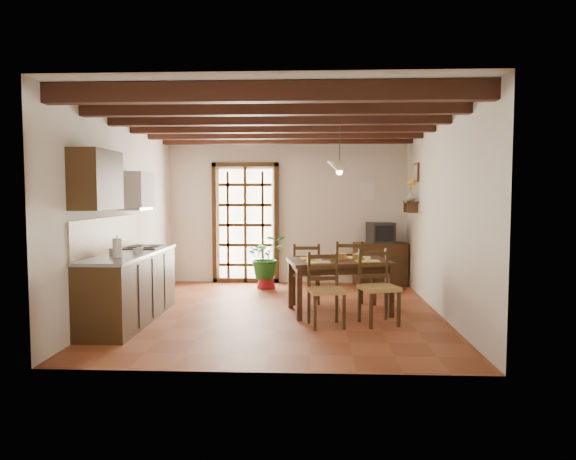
# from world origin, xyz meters

# --- Properties ---
(ground_plane) EXTENTS (5.00, 5.00, 0.00)m
(ground_plane) POSITION_xyz_m (0.00, 0.00, 0.00)
(ground_plane) COLOR brown
(room_shell) EXTENTS (4.52, 5.02, 2.81)m
(room_shell) POSITION_xyz_m (0.00, 0.00, 1.82)
(room_shell) COLOR silver
(room_shell) RESTS_ON ground_plane
(ceiling_beams) EXTENTS (4.50, 4.34, 0.20)m
(ceiling_beams) POSITION_xyz_m (0.00, 0.00, 2.69)
(ceiling_beams) COLOR black
(ceiling_beams) RESTS_ON room_shell
(french_door) EXTENTS (1.26, 0.11, 2.32)m
(french_door) POSITION_xyz_m (-0.80, 2.45, 1.18)
(french_door) COLOR white
(french_door) RESTS_ON ground_plane
(kitchen_counter) EXTENTS (0.64, 2.25, 1.38)m
(kitchen_counter) POSITION_xyz_m (-1.96, -0.60, 0.47)
(kitchen_counter) COLOR #342110
(kitchen_counter) RESTS_ON ground_plane
(upper_cabinet) EXTENTS (0.35, 0.80, 0.70)m
(upper_cabinet) POSITION_xyz_m (-2.08, -1.30, 1.85)
(upper_cabinet) COLOR #342110
(upper_cabinet) RESTS_ON room_shell
(range_hood) EXTENTS (0.38, 0.60, 0.54)m
(range_hood) POSITION_xyz_m (-2.05, -0.05, 1.73)
(range_hood) COLOR white
(range_hood) RESTS_ON room_shell
(counter_items) EXTENTS (0.50, 1.43, 0.25)m
(counter_items) POSITION_xyz_m (-1.95, -0.51, 0.96)
(counter_items) COLOR black
(counter_items) RESTS_ON kitchen_counter
(dining_table) EXTENTS (1.54, 1.14, 0.76)m
(dining_table) POSITION_xyz_m (0.84, 0.01, 0.66)
(dining_table) COLOR #351E11
(dining_table) RESTS_ON ground_plane
(chair_near_left) EXTENTS (0.51, 0.50, 0.94)m
(chair_near_left) POSITION_xyz_m (0.63, -0.76, 0.29)
(chair_near_left) COLOR #A68346
(chair_near_left) RESTS_ON ground_plane
(chair_near_right) EXTENTS (0.56, 0.54, 0.97)m
(chair_near_right) POSITION_xyz_m (1.32, -0.63, 0.30)
(chair_near_right) COLOR #A68346
(chair_near_right) RESTS_ON ground_plane
(chair_far_left) EXTENTS (0.46, 0.44, 0.93)m
(chair_far_left) POSITION_xyz_m (0.37, 0.64, 0.29)
(chair_far_left) COLOR #A68346
(chair_far_left) RESTS_ON ground_plane
(chair_far_right) EXTENTS (0.46, 0.44, 0.96)m
(chair_far_right) POSITION_xyz_m (1.05, 0.77, 0.30)
(chair_far_right) COLOR #A68346
(chair_far_right) RESTS_ON ground_plane
(table_setting) EXTENTS (1.01, 0.68, 0.09)m
(table_setting) POSITION_xyz_m (0.84, 0.01, 0.79)
(table_setting) COLOR yellow
(table_setting) RESTS_ON dining_table
(table_bowl) EXTENTS (0.23, 0.23, 0.05)m
(table_bowl) POSITION_xyz_m (0.59, 0.01, 0.78)
(table_bowl) COLOR white
(table_bowl) RESTS_ON dining_table
(sideboard) EXTENTS (0.99, 0.59, 0.79)m
(sideboard) POSITION_xyz_m (1.72, 2.23, 0.40)
(sideboard) COLOR #342110
(sideboard) RESTS_ON ground_plane
(crt_tv) EXTENTS (0.52, 0.49, 0.37)m
(crt_tv) POSITION_xyz_m (1.72, 2.22, 0.98)
(crt_tv) COLOR black
(crt_tv) RESTS_ON sideboard
(fuse_box) EXTENTS (0.25, 0.03, 0.32)m
(fuse_box) POSITION_xyz_m (1.50, 2.48, 1.75)
(fuse_box) COLOR white
(fuse_box) RESTS_ON room_shell
(plant_pot) EXTENTS (0.34, 0.34, 0.21)m
(plant_pot) POSITION_xyz_m (-0.36, 1.85, 0.11)
(plant_pot) COLOR maroon
(plant_pot) RESTS_ON ground_plane
(potted_plant) EXTENTS (2.28, 2.15, 2.01)m
(potted_plant) POSITION_xyz_m (-0.36, 1.85, 0.57)
(potted_plant) COLOR #144C19
(potted_plant) RESTS_ON ground_plane
(wall_shelf) EXTENTS (0.20, 0.42, 0.20)m
(wall_shelf) POSITION_xyz_m (2.14, 1.60, 1.51)
(wall_shelf) COLOR #342110
(wall_shelf) RESTS_ON room_shell
(shelf_vase) EXTENTS (0.15, 0.15, 0.15)m
(shelf_vase) POSITION_xyz_m (2.14, 1.60, 1.65)
(shelf_vase) COLOR #B2BFB2
(shelf_vase) RESTS_ON wall_shelf
(shelf_flowers) EXTENTS (0.14, 0.14, 0.36)m
(shelf_flowers) POSITION_xyz_m (2.14, 1.60, 1.86)
(shelf_flowers) COLOR yellow
(shelf_flowers) RESTS_ON shelf_vase
(framed_picture) EXTENTS (0.03, 0.32, 0.32)m
(framed_picture) POSITION_xyz_m (2.22, 1.60, 2.05)
(framed_picture) COLOR brown
(framed_picture) RESTS_ON room_shell
(pendant_lamp) EXTENTS (0.36, 0.36, 0.84)m
(pendant_lamp) POSITION_xyz_m (0.84, 0.11, 2.08)
(pendant_lamp) COLOR black
(pendant_lamp) RESTS_ON room_shell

